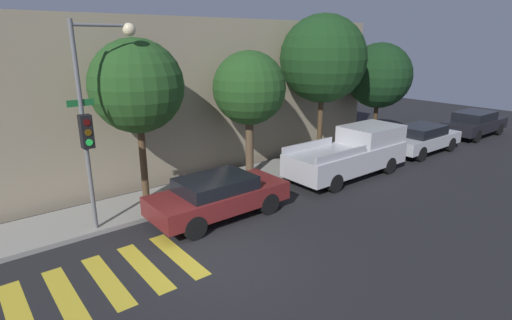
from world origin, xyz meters
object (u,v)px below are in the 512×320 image
object	(u,v)px
sedan_near_corner	(218,195)
sedan_far_end	(474,123)
pickup_truck	(352,152)
tree_behind_truck	(379,76)
tree_near_corner	(137,87)
tree_midblock	(249,89)
sedan_middle	(422,138)
traffic_light_pole	(95,106)
tree_far_end	(323,59)

from	to	relation	value
sedan_near_corner	sedan_far_end	size ratio (longest dim) A/B	0.95
pickup_truck	tree_behind_truck	distance (m)	5.86
tree_near_corner	tree_behind_truck	bearing A→B (deg)	0.00
sedan_far_end	tree_midblock	xyz separation A→B (m)	(-14.61, 2.28, 2.83)
sedan_near_corner	pickup_truck	xyz separation A→B (m)	(6.57, -0.00, 0.23)
sedan_far_end	tree_midblock	bearing A→B (deg)	171.11
sedan_middle	tree_near_corner	distance (m)	13.92
traffic_light_pole	sedan_far_end	size ratio (longest dim) A/B	1.27
pickup_truck	tree_midblock	size ratio (longest dim) A/B	1.10
traffic_light_pole	sedan_far_end	xyz separation A→B (m)	(20.65, -1.27, -2.91)
traffic_light_pole	sedan_near_corner	bearing A→B (deg)	-22.80
pickup_truck	sedan_far_end	size ratio (longest dim) A/B	1.19
traffic_light_pole	pickup_truck	distance (m)	10.05
sedan_near_corner	sedan_far_end	world-z (taller)	sedan_far_end
tree_far_end	tree_behind_truck	world-z (taller)	tree_far_end
tree_far_end	pickup_truck	bearing A→B (deg)	-102.16
sedan_middle	sedan_far_end	xyz separation A→B (m)	(5.68, 0.00, 0.03)
traffic_light_pole	tree_near_corner	distance (m)	1.94
pickup_truck	sedan_middle	distance (m)	5.38
tree_behind_truck	pickup_truck	bearing A→B (deg)	-154.03
tree_midblock	tree_far_end	xyz separation A→B (m)	(4.05, 0.00, 0.98)
sedan_middle	tree_near_corner	bearing A→B (deg)	170.28
traffic_light_pole	sedan_far_end	world-z (taller)	traffic_light_pole
sedan_middle	sedan_far_end	distance (m)	5.68
sedan_near_corner	tree_midblock	size ratio (longest dim) A/B	0.87
traffic_light_pole	tree_behind_truck	xyz separation A→B (m)	(14.28, 1.01, -0.04)
traffic_light_pole	tree_behind_truck	bearing A→B (deg)	4.06
sedan_middle	tree_far_end	bearing A→B (deg)	154.92
tree_near_corner	tree_midblock	size ratio (longest dim) A/B	1.09
traffic_light_pole	pickup_truck	bearing A→B (deg)	-7.55
pickup_truck	tree_far_end	bearing A→B (deg)	77.84
traffic_light_pole	sedan_near_corner	distance (m)	4.41
tree_midblock	pickup_truck	bearing A→B (deg)	-32.72
sedan_middle	sedan_far_end	world-z (taller)	sedan_far_end
pickup_truck	sedan_middle	xyz separation A→B (m)	(5.37, 0.00, -0.22)
tree_far_end	tree_behind_truck	distance (m)	4.30
traffic_light_pole	sedan_middle	size ratio (longest dim) A/B	1.32
traffic_light_pole	tree_far_end	bearing A→B (deg)	5.73
tree_midblock	tree_far_end	world-z (taller)	tree_far_end
traffic_light_pole	tree_far_end	xyz separation A→B (m)	(10.08, 1.01, 0.90)
traffic_light_pole	tree_far_end	world-z (taller)	tree_far_end
pickup_truck	tree_far_end	xyz separation A→B (m)	(0.49, 2.28, 3.61)
traffic_light_pole	tree_far_end	size ratio (longest dim) A/B	0.91
pickup_truck	traffic_light_pole	bearing A→B (deg)	172.45
sedan_near_corner	tree_midblock	world-z (taller)	tree_midblock
traffic_light_pole	tree_midblock	world-z (taller)	traffic_light_pole
sedan_near_corner	sedan_far_end	xyz separation A→B (m)	(17.62, 0.00, 0.04)
sedan_far_end	tree_near_corner	xyz separation A→B (m)	(-19.02, 2.28, 3.22)
pickup_truck	sedan_far_end	world-z (taller)	pickup_truck
traffic_light_pole	sedan_middle	distance (m)	15.30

